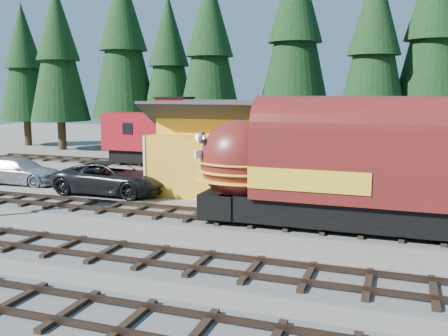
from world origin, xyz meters
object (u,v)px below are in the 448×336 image
(depot, at_px, (264,142))
(locomotive, at_px, (370,174))
(caboose, at_px, (165,135))
(pickup_truck_a, at_px, (112,178))
(pickup_truck_b, at_px, (20,171))

(depot, distance_m, locomotive, 8.98)
(caboose, distance_m, pickup_truck_a, 10.74)
(depot, relative_size, pickup_truck_a, 1.93)
(locomotive, xyz_separation_m, caboose, (-16.16, 14.00, -0.01))
(locomotive, relative_size, pickup_truck_b, 2.79)
(pickup_truck_b, bearing_deg, caboose, -33.28)
(caboose, bearing_deg, pickup_truck_a, -80.08)
(depot, xyz_separation_m, locomotive, (6.18, -6.50, -0.48))
(caboose, relative_size, pickup_truck_a, 1.44)
(depot, distance_m, caboose, 12.49)
(depot, distance_m, pickup_truck_a, 8.91)
(caboose, bearing_deg, pickup_truck_b, -119.04)
(caboose, xyz_separation_m, pickup_truck_b, (-5.39, -9.71, -1.67))
(depot, relative_size, pickup_truck_b, 2.29)
(depot, xyz_separation_m, pickup_truck_b, (-15.37, -2.21, -2.15))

